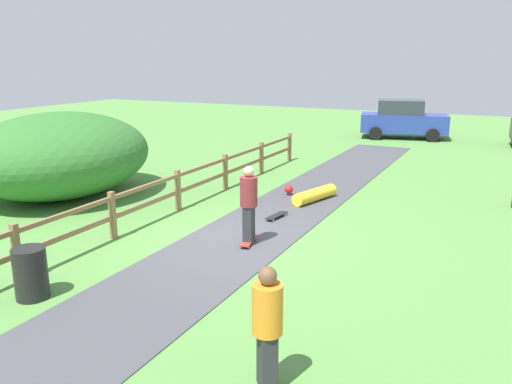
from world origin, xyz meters
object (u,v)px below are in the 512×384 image
(skater_riding, at_px, (249,201))
(skater_fallen, at_px, (313,194))
(skateboard_loose, at_px, (277,215))
(parked_car_blue, at_px, (403,119))
(bush_large, at_px, (60,155))
(trash_bin, at_px, (31,273))
(bystander_orange, at_px, (267,323))

(skater_riding, relative_size, skater_fallen, 1.02)
(skateboard_loose, xyz_separation_m, parked_car_blue, (0.12, 15.23, 0.87))
(bush_large, xyz_separation_m, skateboard_loose, (6.66, 0.68, -1.14))
(trash_bin, height_order, bystander_orange, bystander_orange)
(trash_bin, distance_m, parked_car_blue, 21.31)
(skateboard_loose, bearing_deg, skater_fallen, 83.28)
(bush_large, xyz_separation_m, parked_car_blue, (6.78, 15.91, -0.27))
(bystander_orange, distance_m, parked_car_blue, 21.87)
(bush_large, bearing_deg, skateboard_loose, 5.79)
(skater_riding, height_order, parked_car_blue, parked_car_blue)
(skater_fallen, height_order, bystander_orange, bystander_orange)
(bush_large, distance_m, skateboard_loose, 6.79)
(bystander_orange, bearing_deg, skater_fallen, 106.67)
(trash_bin, bearing_deg, bystander_orange, -6.10)
(skater_riding, relative_size, parked_car_blue, 0.39)
(bush_large, height_order, parked_car_blue, bush_large)
(skater_riding, height_order, skater_fallen, skater_riding)
(bystander_orange, xyz_separation_m, parked_car_blue, (-2.65, 21.71, 0.07))
(skater_riding, distance_m, skateboard_loose, 2.19)
(skater_riding, distance_m, skater_fallen, 4.06)
(bush_large, relative_size, bystander_orange, 3.49)
(skater_fallen, xyz_separation_m, parked_car_blue, (-0.12, 13.24, 0.76))
(skateboard_loose, bearing_deg, bush_large, -174.21)
(skater_fallen, distance_m, parked_car_blue, 13.26)
(bush_large, relative_size, parked_car_blue, 1.27)
(trash_bin, relative_size, parked_car_blue, 0.20)
(skater_fallen, relative_size, skateboard_loose, 2.07)
(parked_car_blue, bearing_deg, skater_fallen, -89.50)
(skater_riding, bearing_deg, skateboard_loose, 96.40)
(trash_bin, xyz_separation_m, skater_fallen, (2.14, 7.97, -0.25))
(skater_riding, bearing_deg, bush_large, 169.21)
(trash_bin, height_order, skater_fallen, trash_bin)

